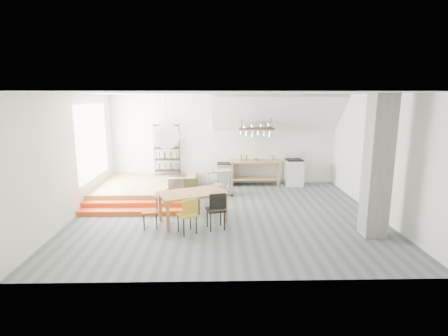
{
  "coord_description": "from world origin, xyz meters",
  "views": [
    {
      "loc": [
        -0.27,
        -9.0,
        3.11
      ],
      "look_at": [
        -0.05,
        0.8,
        1.11
      ],
      "focal_mm": 28.0,
      "sensor_mm": 36.0,
      "label": 1
    }
  ],
  "objects_px": {
    "stove": "(294,172)",
    "mini_fridge": "(224,174)",
    "dining_table": "(192,195)",
    "rolling_cart": "(219,179)"
  },
  "relations": [
    {
      "from": "dining_table",
      "to": "rolling_cart",
      "type": "relative_size",
      "value": 2.02
    },
    {
      "from": "dining_table",
      "to": "stove",
      "type": "bearing_deg",
      "value": 25.36
    },
    {
      "from": "stove",
      "to": "dining_table",
      "type": "xyz_separation_m",
      "value": [
        -3.38,
        -3.72,
        0.21
      ]
    },
    {
      "from": "mini_fridge",
      "to": "rolling_cart",
      "type": "bearing_deg",
      "value": -98.25
    },
    {
      "from": "stove",
      "to": "mini_fridge",
      "type": "bearing_deg",
      "value": 178.99
    },
    {
      "from": "dining_table",
      "to": "mini_fridge",
      "type": "distance_m",
      "value": 3.88
    },
    {
      "from": "dining_table",
      "to": "mini_fridge",
      "type": "bearing_deg",
      "value": 54.48
    },
    {
      "from": "stove",
      "to": "dining_table",
      "type": "distance_m",
      "value": 5.03
    },
    {
      "from": "stove",
      "to": "mini_fridge",
      "type": "relative_size",
      "value": 1.46
    },
    {
      "from": "stove",
      "to": "mini_fridge",
      "type": "xyz_separation_m",
      "value": [
        -2.5,
        0.04,
        -0.08
      ]
    }
  ]
}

